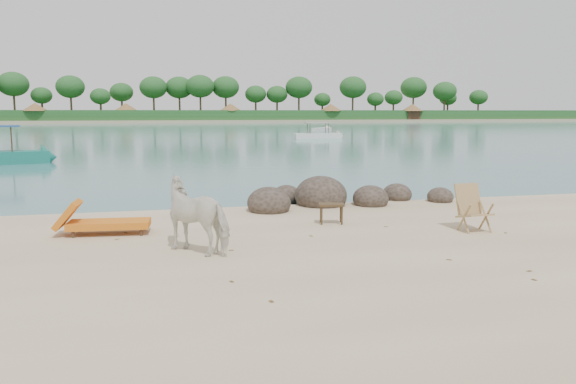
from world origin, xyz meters
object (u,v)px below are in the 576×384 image
cow (200,216)px  deck_chair (475,210)px  side_table (331,215)px  lounge_chair (109,221)px  boulders (329,198)px

cow → deck_chair: (6.23, 0.35, -0.19)m
side_table → lounge_chair: 5.17m
boulders → cow: size_ratio=3.72×
side_table → lounge_chair: bearing=-167.1°
side_table → deck_chair: deck_chair is taller
side_table → cow: bearing=-136.1°
boulders → side_table: 2.86m
lounge_chair → deck_chair: bearing=-6.5°
cow → lounge_chair: cow is taller
lounge_chair → boulders: bearing=29.3°
side_table → boulders: bearing=87.0°
boulders → side_table: (-0.81, -2.74, 0.03)m
boulders → deck_chair: size_ratio=6.01×
lounge_chair → deck_chair: (8.07, -1.65, 0.20)m
side_table → deck_chair: size_ratio=0.57×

